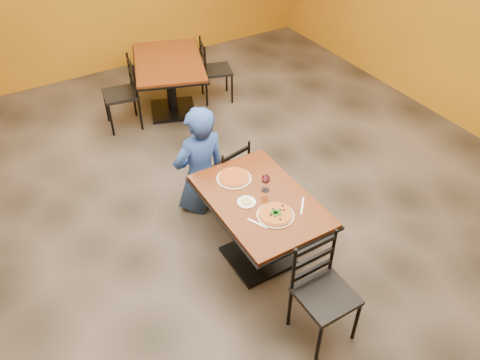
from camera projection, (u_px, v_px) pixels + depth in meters
floor at (232, 226)px, 4.89m from camera, size 7.00×8.00×0.01m
table_main at (260, 215)px, 4.21m from camera, size 0.83×1.23×0.75m
table_second at (170, 74)px, 6.26m from camera, size 1.26×1.52×0.75m
chair_main_near at (326, 296)px, 3.66m from camera, size 0.42×0.42×0.91m
chair_main_far at (225, 174)px, 4.87m from camera, size 0.44×0.44×0.83m
chair_second_left at (120, 95)px, 6.05m from camera, size 0.47×0.47×0.91m
chair_second_right at (216, 70)px, 6.61m from camera, size 0.49×0.49×0.87m
diner at (199, 158)px, 4.80m from camera, size 0.61×0.42×1.17m
plate_main at (276, 215)px, 3.92m from camera, size 0.31×0.31×0.01m
pizza_main at (276, 214)px, 3.91m from camera, size 0.28×0.28×0.02m
plate_far at (234, 178)px, 4.29m from camera, size 0.31×0.31×0.01m
pizza_far at (234, 177)px, 4.28m from camera, size 0.28×0.28×0.02m
side_plate at (246, 202)px, 4.04m from camera, size 0.16×0.16×0.01m
dip at (246, 201)px, 4.04m from camera, size 0.09×0.09×0.01m
wine_glass at (266, 182)px, 4.11m from camera, size 0.08×0.08×0.18m
fork at (258, 223)px, 3.85m from camera, size 0.10×0.18×0.00m
knife at (302, 206)px, 4.01m from camera, size 0.15×0.17×0.00m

